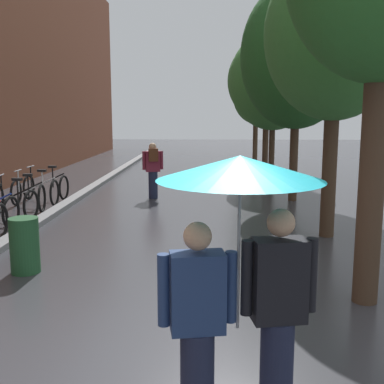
{
  "coord_description": "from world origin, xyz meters",
  "views": [
    {
      "loc": [
        0.56,
        -3.89,
        2.42
      ],
      "look_at": [
        0.31,
        2.52,
        1.35
      ],
      "focal_mm": 44.83,
      "sensor_mm": 36.0,
      "label": 1
    }
  ],
  "objects": [
    {
      "name": "litter_bin",
      "position": [
        -2.26,
        3.04,
        0.42
      ],
      "size": [
        0.44,
        0.44,
        0.85
      ],
      "primitive_type": "cylinder",
      "color": "#1E4C28",
      "rests_on": "ground"
    },
    {
      "name": "street_tree_4",
      "position": [
        2.81,
        15.95,
        3.68
      ],
      "size": [
        3.17,
        3.17,
        5.35
      ],
      "color": "#473323",
      "rests_on": "ground"
    },
    {
      "name": "parked_bicycle_7",
      "position": [
        -4.04,
        9.17,
        0.38
      ],
      "size": [
        1.12,
        0.76,
        0.96
      ],
      "color": "black",
      "rests_on": "ground"
    },
    {
      "name": "street_tree_5",
      "position": [
        2.74,
        19.79,
        3.26
      ],
      "size": [
        2.26,
        2.26,
        4.68
      ],
      "color": "#473323",
      "rests_on": "ground"
    },
    {
      "name": "couple_under_umbrella",
      "position": [
        0.78,
        -0.47,
        1.45
      ],
      "size": [
        1.22,
        1.22,
        2.11
      ],
      "color": "#1E233D",
      "rests_on": "ground"
    },
    {
      "name": "pedestrian_walking_midground",
      "position": [
        -1.07,
        9.5,
        0.84
      ],
      "size": [
        0.58,
        0.39,
        1.58
      ],
      "color": "#1E233D",
      "rests_on": "ground"
    },
    {
      "name": "street_tree_3",
      "position": [
        2.66,
        12.72,
        3.47
      ],
      "size": [
        2.99,
        2.99,
        5.14
      ],
      "color": "#473323",
      "rests_on": "ground"
    },
    {
      "name": "parked_bicycle_6",
      "position": [
        -4.02,
        8.27,
        0.38
      ],
      "size": [
        1.08,
        0.7,
        0.96
      ],
      "color": "black",
      "rests_on": "ground"
    },
    {
      "name": "parked_bicycle_4",
      "position": [
        -4.01,
        6.67,
        0.38
      ],
      "size": [
        1.16,
        0.83,
        0.96
      ],
      "color": "black",
      "rests_on": "ground"
    },
    {
      "name": "parked_bicycle_5",
      "position": [
        -4.06,
        7.38,
        0.38
      ],
      "size": [
        1.15,
        0.82,
        0.96
      ],
      "color": "black",
      "rests_on": "ground"
    },
    {
      "name": "street_tree_1",
      "position": [
        2.86,
        5.43,
        3.84
      ],
      "size": [
        2.65,
        2.65,
        5.46
      ],
      "color": "#473323",
      "rests_on": "ground"
    },
    {
      "name": "kerb_strip",
      "position": [
        -3.2,
        10.0,
        0.06
      ],
      "size": [
        0.3,
        36.0,
        0.12
      ],
      "primitive_type": "cube",
      "color": "slate",
      "rests_on": "ground"
    },
    {
      "name": "street_tree_2",
      "position": [
        2.84,
        9.34,
        3.91
      ],
      "size": [
        3.02,
        3.02,
        5.86
      ],
      "color": "#473323",
      "rests_on": "ground"
    }
  ]
}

